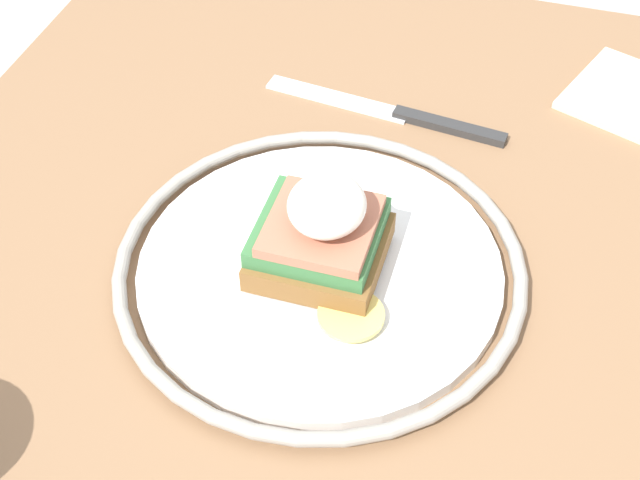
% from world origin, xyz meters
% --- Properties ---
extents(dining_table, '(0.87, 0.78, 0.77)m').
position_xyz_m(dining_table, '(0.00, 0.00, 0.63)').
color(dining_table, '#846042').
rests_on(dining_table, ground_plane).
extents(plate, '(0.28, 0.28, 0.02)m').
position_xyz_m(plate, '(0.03, 0.06, 0.78)').
color(plate, white).
rests_on(plate, dining_table).
extents(sandwich, '(0.11, 0.10, 0.07)m').
position_xyz_m(sandwich, '(0.03, 0.05, 0.81)').
color(sandwich, brown).
rests_on(sandwich, plate).
extents(knife, '(0.04, 0.21, 0.01)m').
position_xyz_m(knife, '(0.22, 0.04, 0.77)').
color(knife, '#2D2D2D').
rests_on(knife, dining_table).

